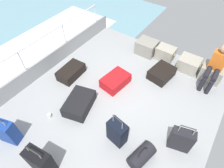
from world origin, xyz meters
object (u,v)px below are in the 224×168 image
(suitcase_3, at_px, (181,140))
(paper_cup, at_px, (49,116))
(suitcase_0, at_px, (162,73))
(suitcase_6, at_px, (40,162))
(duffel_bag, at_px, (142,156))
(suitcase_2, at_px, (79,103))
(suitcase_5, at_px, (71,72))
(cargo_crate_3, at_px, (211,73))
(suitcase_1, at_px, (117,132))
(suitcase_4, at_px, (115,81))
(suitcase_7, at_px, (7,132))
(cargo_crate_0, at_px, (147,47))
(cargo_crate_1, at_px, (165,53))
(passenger_seated, at_px, (216,66))
(cargo_crate_2, at_px, (189,64))

(suitcase_3, relative_size, paper_cup, 7.63)
(suitcase_3, bearing_deg, suitcase_0, 124.52)
(suitcase_6, distance_m, paper_cup, 1.14)
(duffel_bag, bearing_deg, suitcase_2, 172.05)
(suitcase_5, xyz_separation_m, suitcase_6, (1.26, -2.06, 0.19))
(cargo_crate_3, relative_size, suitcase_0, 0.78)
(suitcase_0, xyz_separation_m, suitcase_2, (-1.13, -1.99, 0.01))
(suitcase_1, relative_size, duffel_bag, 1.36)
(suitcase_4, xyz_separation_m, suitcase_7, (-0.89, -2.45, 0.16))
(cargo_crate_0, distance_m, suitcase_7, 4.17)
(paper_cup, bearing_deg, suitcase_5, 111.77)
(cargo_crate_3, xyz_separation_m, paper_cup, (-2.58, -3.26, -0.16))
(paper_cup, bearing_deg, cargo_crate_3, 51.64)
(cargo_crate_1, height_order, suitcase_4, cargo_crate_1)
(suitcase_1, bearing_deg, suitcase_5, 157.78)
(cargo_crate_3, bearing_deg, suitcase_6, -114.13)
(suitcase_0, height_order, suitcase_7, suitcase_7)
(suitcase_6, bearing_deg, cargo_crate_1, 83.06)
(passenger_seated, distance_m, suitcase_4, 2.44)
(cargo_crate_0, bearing_deg, suitcase_2, -96.59)
(cargo_crate_2, relative_size, suitcase_2, 0.65)
(suitcase_2, bearing_deg, suitcase_6, -74.68)
(cargo_crate_0, distance_m, suitcase_6, 4.08)
(cargo_crate_1, height_order, suitcase_5, cargo_crate_1)
(cargo_crate_2, height_order, suitcase_0, cargo_crate_2)
(duffel_bag, bearing_deg, cargo_crate_3, 81.10)
(suitcase_0, bearing_deg, paper_cup, -120.17)
(paper_cup, bearing_deg, suitcase_6, -46.75)
(cargo_crate_1, height_order, suitcase_7, suitcase_7)
(suitcase_5, height_order, paper_cup, suitcase_5)
(suitcase_0, distance_m, suitcase_3, 1.95)
(passenger_seated, height_order, suitcase_3, passenger_seated)
(passenger_seated, bearing_deg, suitcase_5, -149.30)
(suitcase_2, bearing_deg, cargo_crate_2, 59.17)
(duffel_bag, relative_size, paper_cup, 5.80)
(cargo_crate_1, relative_size, suitcase_0, 0.74)
(cargo_crate_3, relative_size, suitcase_6, 0.72)
(duffel_bag, bearing_deg, suitcase_6, -139.77)
(cargo_crate_1, xyz_separation_m, suitcase_3, (1.34, -2.35, 0.09))
(suitcase_6, bearing_deg, passenger_seated, 64.85)
(cargo_crate_1, height_order, suitcase_1, suitcase_1)
(suitcase_4, bearing_deg, suitcase_7, -109.85)
(cargo_crate_1, relative_size, suitcase_1, 0.68)
(cargo_crate_0, xyz_separation_m, paper_cup, (-0.68, -3.27, -0.16))
(paper_cup, bearing_deg, cargo_crate_0, 78.18)
(passenger_seated, xyz_separation_m, suitcase_1, (-1.05, -2.66, -0.29))
(passenger_seated, height_order, suitcase_4, passenger_seated)
(suitcase_2, height_order, suitcase_7, suitcase_7)
(duffel_bag, bearing_deg, suitcase_7, -154.07)
(cargo_crate_1, xyz_separation_m, suitcase_5, (-1.76, -2.09, -0.06))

